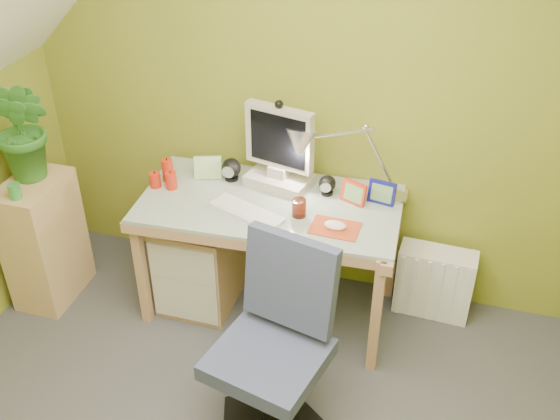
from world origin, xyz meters
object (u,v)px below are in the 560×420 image
(side_ledge, at_px, (45,240))
(potted_plant, at_px, (24,130))
(desk_lamp, at_px, (365,144))
(task_chair, at_px, (268,357))
(monitor, at_px, (280,141))
(desk, at_px, (270,257))
(radiator, at_px, (434,282))

(side_ledge, height_order, potted_plant, potted_plant)
(desk_lamp, distance_m, task_chair, 1.17)
(monitor, relative_size, potted_plant, 0.90)
(side_ledge, distance_m, potted_plant, 0.68)
(desk, xyz_separation_m, desk_lamp, (0.45, 0.18, 0.68))
(desk, bearing_deg, task_chair, -76.45)
(side_ledge, distance_m, radiator, 2.23)
(monitor, xyz_separation_m, potted_plant, (-1.28, -0.37, 0.06))
(desk_lamp, relative_size, side_ledge, 0.83)
(desk, distance_m, radiator, 0.94)
(desk_lamp, bearing_deg, monitor, 179.62)
(monitor, distance_m, task_chair, 1.15)
(side_ledge, xyz_separation_m, task_chair, (1.52, -0.58, 0.10))
(desk, relative_size, desk_lamp, 2.13)
(potted_plant, xyz_separation_m, radiator, (2.17, 0.42, -0.85))
(monitor, bearing_deg, desk, -77.54)
(desk, bearing_deg, monitor, 87.16)
(side_ledge, relative_size, potted_plant, 1.30)
(task_chair, height_order, radiator, task_chair)
(potted_plant, relative_size, task_chair, 0.61)
(radiator, bearing_deg, potted_plant, -166.57)
(desk_lamp, xyz_separation_m, side_ledge, (-1.73, -0.42, -0.67))
(desk_lamp, distance_m, side_ledge, 1.90)
(desk, xyz_separation_m, task_chair, (0.24, -0.82, 0.12))
(monitor, bearing_deg, radiator, 15.65)
(side_ledge, distance_m, task_chair, 1.63)
(desk, relative_size, potted_plant, 2.31)
(radiator, bearing_deg, desk_lamp, -171.11)
(potted_plant, bearing_deg, task_chair, -22.63)
(desk_lamp, distance_m, potted_plant, 1.77)
(desk_lamp, bearing_deg, side_ledge, -166.72)
(task_chair, distance_m, radiator, 1.27)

